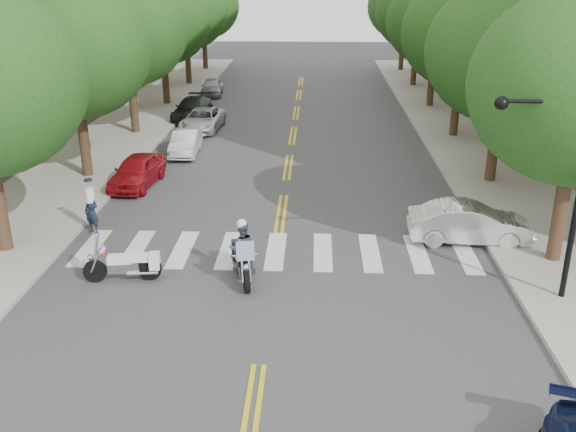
# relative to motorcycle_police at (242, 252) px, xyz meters

# --- Properties ---
(ground) EXTENTS (140.00, 140.00, 0.00)m
(ground) POSITION_rel_motorcycle_police_xyz_m (0.87, -4.52, -0.85)
(ground) COLOR #38383A
(ground) RESTS_ON ground
(sidewalk_left) EXTENTS (5.00, 60.00, 0.15)m
(sidewalk_left) POSITION_rel_motorcycle_police_xyz_m (-8.63, 17.48, -0.78)
(sidewalk_left) COLOR #9E9991
(sidewalk_left) RESTS_ON ground
(sidewalk_right) EXTENTS (5.00, 60.00, 0.15)m
(sidewalk_right) POSITION_rel_motorcycle_police_xyz_m (10.37, 17.48, -0.78)
(sidewalk_right) COLOR #9E9991
(sidewalk_right) RESTS_ON ground
(tree_l_1) EXTENTS (6.40, 6.40, 8.45)m
(tree_l_1) POSITION_rel_motorcycle_police_xyz_m (-7.93, 9.48, 4.70)
(tree_l_1) COLOR #382316
(tree_l_1) RESTS_ON ground
(tree_l_2) EXTENTS (6.40, 6.40, 8.45)m
(tree_l_2) POSITION_rel_motorcycle_police_xyz_m (-7.93, 17.48, 4.70)
(tree_l_2) COLOR #382316
(tree_l_2) RESTS_ON ground
(tree_l_3) EXTENTS (6.40, 6.40, 8.45)m
(tree_l_3) POSITION_rel_motorcycle_police_xyz_m (-7.93, 25.48, 4.70)
(tree_l_3) COLOR #382316
(tree_l_3) RESTS_ON ground
(tree_l_4) EXTENTS (6.40, 6.40, 8.45)m
(tree_l_4) POSITION_rel_motorcycle_police_xyz_m (-7.93, 33.48, 4.70)
(tree_l_4) COLOR #382316
(tree_l_4) RESTS_ON ground
(tree_l_5) EXTENTS (6.40, 6.40, 8.45)m
(tree_l_5) POSITION_rel_motorcycle_police_xyz_m (-7.93, 41.48, 4.70)
(tree_l_5) COLOR #382316
(tree_l_5) RESTS_ON ground
(tree_r_1) EXTENTS (6.40, 6.40, 8.45)m
(tree_r_1) POSITION_rel_motorcycle_police_xyz_m (9.67, 9.48, 4.70)
(tree_r_1) COLOR #382316
(tree_r_1) RESTS_ON ground
(tree_r_2) EXTENTS (6.40, 6.40, 8.45)m
(tree_r_2) POSITION_rel_motorcycle_police_xyz_m (9.67, 17.48, 4.70)
(tree_r_2) COLOR #382316
(tree_r_2) RESTS_ON ground
(tree_r_3) EXTENTS (6.40, 6.40, 8.45)m
(tree_r_3) POSITION_rel_motorcycle_police_xyz_m (9.67, 25.48, 4.70)
(tree_r_3) COLOR #382316
(tree_r_3) RESTS_ON ground
(tree_r_4) EXTENTS (6.40, 6.40, 8.45)m
(tree_r_4) POSITION_rel_motorcycle_police_xyz_m (9.67, 33.48, 4.70)
(tree_r_4) COLOR #382316
(tree_r_4) RESTS_ON ground
(tree_r_5) EXTENTS (6.40, 6.40, 8.45)m
(tree_r_5) POSITION_rel_motorcycle_police_xyz_m (9.67, 41.48, 4.70)
(tree_r_5) COLOR #382316
(tree_r_5) RESTS_ON ground
(traffic_signal_pole) EXTENTS (2.82, 0.42, 6.00)m
(traffic_signal_pole) POSITION_rel_motorcycle_police_xyz_m (8.59, -1.02, 2.87)
(traffic_signal_pole) COLOR black
(traffic_signal_pole) RESTS_ON ground
(motorcycle_police) EXTENTS (0.92, 2.33, 1.92)m
(motorcycle_police) POSITION_rel_motorcycle_police_xyz_m (0.00, 0.00, 0.00)
(motorcycle_police) COLOR black
(motorcycle_police) RESTS_ON ground
(motorcycle_parked) EXTENTS (2.29, 0.73, 1.48)m
(motorcycle_parked) POSITION_rel_motorcycle_police_xyz_m (-3.34, -0.30, -0.34)
(motorcycle_parked) COLOR black
(motorcycle_parked) RESTS_ON ground
(officer_standing) EXTENTS (0.69, 0.61, 1.60)m
(officer_standing) POSITION_rel_motorcycle_police_xyz_m (-5.63, 3.27, -0.05)
(officer_standing) COLOR #151D30
(officer_standing) RESTS_ON ground
(convertible) EXTENTS (4.18, 1.61, 1.36)m
(convertible) POSITION_rel_motorcycle_police_xyz_m (7.37, 3.04, -0.17)
(convertible) COLOR silver
(convertible) RESTS_ON ground
(parked_car_a) EXTENTS (1.93, 4.01, 1.32)m
(parked_car_a) POSITION_rel_motorcycle_police_xyz_m (-5.43, 8.48, -0.19)
(parked_car_a) COLOR #AA121C
(parked_car_a) RESTS_ON ground
(parked_car_b) EXTENTS (1.38, 3.59, 1.17)m
(parked_car_b) POSITION_rel_motorcycle_police_xyz_m (-4.33, 13.48, -0.27)
(parked_car_b) COLOR silver
(parked_car_b) RESTS_ON ground
(parked_car_c) EXTENTS (2.29, 4.48, 1.21)m
(parked_car_c) POSITION_rel_motorcycle_police_xyz_m (-4.33, 18.53, -0.25)
(parked_car_c) COLOR #B4B7BD
(parked_car_c) RESTS_ON ground
(parked_car_d) EXTENTS (2.20, 4.59, 1.29)m
(parked_car_d) POSITION_rel_motorcycle_police_xyz_m (-5.43, 21.38, -0.21)
(parked_car_d) COLOR black
(parked_car_d) RESTS_ON ground
(parked_car_e) EXTENTS (1.64, 3.68, 1.23)m
(parked_car_e) POSITION_rel_motorcycle_police_xyz_m (-5.43, 29.16, -0.24)
(parked_car_e) COLOR #A5A4AA
(parked_car_e) RESTS_ON ground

